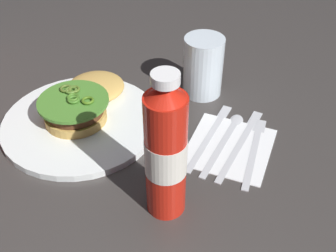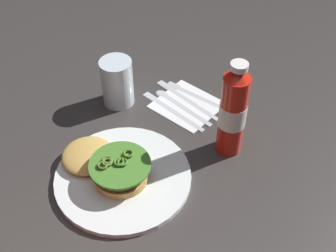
{
  "view_description": "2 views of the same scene",
  "coord_description": "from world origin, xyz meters",
  "px_view_note": "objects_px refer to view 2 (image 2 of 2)",
  "views": [
    {
      "loc": [
        -0.45,
        -0.32,
        0.5
      ],
      "look_at": [
        0.06,
        -0.16,
        0.06
      ],
      "focal_mm": 44.14,
      "sensor_mm": 36.0,
      "label": 1
    },
    {
      "loc": [
        -0.35,
        0.45,
        0.74
      ],
      "look_at": [
        0.06,
        -0.12,
        0.06
      ],
      "focal_mm": 46.41,
      "sensor_mm": 36.0,
      "label": 2
    }
  ],
  "objects_px": {
    "ketchup_bottle": "(233,112)",
    "napkin": "(187,105)",
    "dinner_plate": "(123,177)",
    "steak_knife": "(183,96)",
    "butter_knife": "(169,108)",
    "fork_utensil": "(191,93)",
    "spoon_utensil": "(175,101)",
    "water_glass": "(117,82)",
    "burger_sandwich": "(108,165)"
  },
  "relations": [
    {
      "from": "ketchup_bottle",
      "to": "steak_knife",
      "type": "xyz_separation_m",
      "value": [
        0.19,
        -0.09,
        -0.11
      ]
    },
    {
      "from": "napkin",
      "to": "water_glass",
      "type": "bearing_deg",
      "value": 30.31
    },
    {
      "from": "dinner_plate",
      "to": "burger_sandwich",
      "type": "xyz_separation_m",
      "value": [
        0.03,
        0.01,
        0.03
      ]
    },
    {
      "from": "water_glass",
      "to": "butter_knife",
      "type": "distance_m",
      "value": 0.15
    },
    {
      "from": "fork_utensil",
      "to": "butter_knife",
      "type": "relative_size",
      "value": 0.92
    },
    {
      "from": "dinner_plate",
      "to": "ketchup_bottle",
      "type": "xyz_separation_m",
      "value": [
        -0.14,
        -0.21,
        0.11
      ]
    },
    {
      "from": "dinner_plate",
      "to": "fork_utensil",
      "type": "xyz_separation_m",
      "value": [
        0.04,
        -0.32,
        -0.0
      ]
    },
    {
      "from": "water_glass",
      "to": "fork_utensil",
      "type": "distance_m",
      "value": 0.2
    },
    {
      "from": "dinner_plate",
      "to": "napkin",
      "type": "bearing_deg",
      "value": -85.39
    },
    {
      "from": "butter_knife",
      "to": "burger_sandwich",
      "type": "bearing_deg",
      "value": 94.38
    },
    {
      "from": "burger_sandwich",
      "to": "spoon_utensil",
      "type": "distance_m",
      "value": 0.28
    },
    {
      "from": "napkin",
      "to": "steak_knife",
      "type": "xyz_separation_m",
      "value": [
        0.03,
        -0.02,
        0.0
      ]
    },
    {
      "from": "water_glass",
      "to": "butter_knife",
      "type": "relative_size",
      "value": 0.61
    },
    {
      "from": "napkin",
      "to": "steak_knife",
      "type": "distance_m",
      "value": 0.03
    },
    {
      "from": "ketchup_bottle",
      "to": "water_glass",
      "type": "xyz_separation_m",
      "value": [
        0.31,
        0.02,
        -0.05
      ]
    },
    {
      "from": "spoon_utensil",
      "to": "butter_knife",
      "type": "height_order",
      "value": "same"
    },
    {
      "from": "butter_knife",
      "to": "steak_knife",
      "type": "bearing_deg",
      "value": -93.62
    },
    {
      "from": "spoon_utensil",
      "to": "napkin",
      "type": "bearing_deg",
      "value": -162.43
    },
    {
      "from": "dinner_plate",
      "to": "steak_knife",
      "type": "distance_m",
      "value": 0.3
    },
    {
      "from": "water_glass",
      "to": "butter_knife",
      "type": "height_order",
      "value": "water_glass"
    },
    {
      "from": "butter_knife",
      "to": "dinner_plate",
      "type": "bearing_deg",
      "value": 102.0
    },
    {
      "from": "steak_knife",
      "to": "butter_knife",
      "type": "distance_m",
      "value": 0.06
    },
    {
      "from": "ketchup_bottle",
      "to": "napkin",
      "type": "distance_m",
      "value": 0.21
    },
    {
      "from": "ketchup_bottle",
      "to": "steak_knife",
      "type": "bearing_deg",
      "value": -25.21
    },
    {
      "from": "burger_sandwich",
      "to": "napkin",
      "type": "relative_size",
      "value": 1.42
    },
    {
      "from": "dinner_plate",
      "to": "water_glass",
      "type": "bearing_deg",
      "value": -47.6
    },
    {
      "from": "fork_utensil",
      "to": "butter_knife",
      "type": "distance_m",
      "value": 0.08
    },
    {
      "from": "steak_knife",
      "to": "fork_utensil",
      "type": "bearing_deg",
      "value": -111.81
    },
    {
      "from": "spoon_utensil",
      "to": "fork_utensil",
      "type": "bearing_deg",
      "value": -105.35
    },
    {
      "from": "ketchup_bottle",
      "to": "napkin",
      "type": "relative_size",
      "value": 1.57
    },
    {
      "from": "dinner_plate",
      "to": "napkin",
      "type": "xyz_separation_m",
      "value": [
        0.02,
        -0.28,
        -0.0
      ]
    },
    {
      "from": "burger_sandwich",
      "to": "spoon_utensil",
      "type": "height_order",
      "value": "burger_sandwich"
    },
    {
      "from": "ketchup_bottle",
      "to": "spoon_utensil",
      "type": "xyz_separation_m",
      "value": [
        0.19,
        -0.06,
        -0.11
      ]
    },
    {
      "from": "ketchup_bottle",
      "to": "fork_utensil",
      "type": "height_order",
      "value": "ketchup_bottle"
    },
    {
      "from": "ketchup_bottle",
      "to": "napkin",
      "type": "xyz_separation_m",
      "value": [
        0.16,
        -0.07,
        -0.11
      ]
    },
    {
      "from": "dinner_plate",
      "to": "steak_knife",
      "type": "relative_size",
      "value": 1.39
    },
    {
      "from": "burger_sandwich",
      "to": "butter_knife",
      "type": "bearing_deg",
      "value": -85.62
    },
    {
      "from": "water_glass",
      "to": "spoon_utensil",
      "type": "xyz_separation_m",
      "value": [
        -0.12,
        -0.08,
        -0.06
      ]
    },
    {
      "from": "dinner_plate",
      "to": "steak_knife",
      "type": "height_order",
      "value": "dinner_plate"
    },
    {
      "from": "ketchup_bottle",
      "to": "napkin",
      "type": "bearing_deg",
      "value": -23.1
    },
    {
      "from": "water_glass",
      "to": "spoon_utensil",
      "type": "distance_m",
      "value": 0.16
    },
    {
      "from": "spoon_utensil",
      "to": "butter_knife",
      "type": "bearing_deg",
      "value": 92.23
    },
    {
      "from": "ketchup_bottle",
      "to": "steak_knife",
      "type": "relative_size",
      "value": 1.13
    },
    {
      "from": "water_glass",
      "to": "napkin",
      "type": "distance_m",
      "value": 0.19
    },
    {
      "from": "burger_sandwich",
      "to": "napkin",
      "type": "height_order",
      "value": "burger_sandwich"
    },
    {
      "from": "steak_knife",
      "to": "water_glass",
      "type": "bearing_deg",
      "value": 40.32
    },
    {
      "from": "steak_knife",
      "to": "butter_knife",
      "type": "relative_size",
      "value": 1.04
    },
    {
      "from": "burger_sandwich",
      "to": "fork_utensil",
      "type": "bearing_deg",
      "value": -88.96
    },
    {
      "from": "dinner_plate",
      "to": "steak_knife",
      "type": "xyz_separation_m",
      "value": [
        0.05,
        -0.3,
        -0.0
      ]
    },
    {
      "from": "ketchup_bottle",
      "to": "water_glass",
      "type": "bearing_deg",
      "value": 3.83
    }
  ]
}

